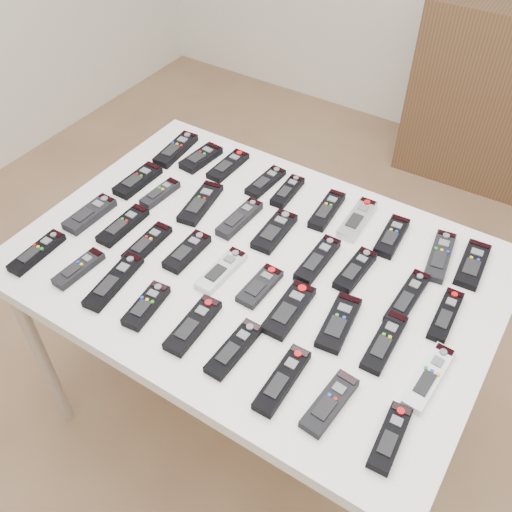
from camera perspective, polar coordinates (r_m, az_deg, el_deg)
The scene contains 40 objects.
ground at distance 2.19m, azimuth 2.01°, elevation -13.70°, with size 4.00×4.00×0.00m, color brown.
table at distance 1.57m, azimuth -0.00°, elevation -2.02°, with size 1.25×0.88×0.78m.
remote_0 at distance 1.92m, azimuth -8.01°, elevation 10.51°, with size 0.06×0.19×0.02m, color black.
remote_1 at distance 1.87m, azimuth -5.52°, elevation 9.75°, with size 0.06×0.15×0.02m, color black.
remote_2 at distance 1.84m, azimuth -2.81°, elevation 9.01°, with size 0.05×0.16×0.02m, color black.
remote_3 at distance 1.77m, azimuth 0.97°, elevation 7.43°, with size 0.05×0.16×0.02m, color black.
remote_4 at distance 1.73m, azimuth 3.17°, elevation 6.48°, with size 0.04×0.15×0.02m, color black.
remote_5 at distance 1.67m, azimuth 7.10°, elevation 4.57°, with size 0.05×0.17×0.02m, color black.
remote_6 at distance 1.65m, azimuth 10.10°, elevation 3.64°, with size 0.05×0.18×0.02m, color #B7B7BC.
remote_7 at distance 1.62m, azimuth 13.43°, elevation 1.92°, with size 0.05×0.16×0.02m, color black.
remote_8 at distance 1.60m, azimuth 17.92°, elevation -0.00°, with size 0.05×0.19×0.02m, color black.
remote_9 at distance 1.61m, azimuth 20.84°, elevation -0.78°, with size 0.06×0.17×0.02m, color black.
remote_10 at distance 1.81m, azimuth -11.73°, elevation 7.42°, with size 0.06×0.17×0.02m, color black.
remote_11 at distance 1.74m, azimuth -9.56°, elevation 6.19°, with size 0.04×0.14×0.02m, color black.
remote_12 at distance 1.69m, azimuth -5.57°, elevation 5.29°, with size 0.06×0.19×0.02m, color black.
remote_13 at distance 1.63m, azimuth -1.66°, elevation 3.78°, with size 0.05×0.17×0.02m, color black.
remote_14 at distance 1.59m, azimuth 1.86°, elevation 2.50°, with size 0.06×0.17×0.02m, color black.
remote_15 at distance 1.52m, azimuth 6.18°, elevation -0.37°, with size 0.05×0.18×0.02m, color black.
remote_16 at distance 1.51m, azimuth 9.89°, elevation -1.40°, with size 0.05×0.16×0.02m, color black.
remote_17 at distance 1.47m, azimuth 14.90°, elevation -4.07°, with size 0.05×0.19×0.02m, color black.
remote_18 at distance 1.46m, azimuth 18.44°, elevation -5.64°, with size 0.04×0.17×0.02m, color black.
remote_19 at distance 1.71m, azimuth -16.29°, elevation 4.05°, with size 0.06×0.16×0.02m, color black.
remote_20 at distance 1.65m, azimuth -13.15°, elevation 3.01°, with size 0.05×0.17×0.02m, color black.
remote_21 at distance 1.59m, azimuth -10.81°, elevation 1.27°, with size 0.05×0.16×0.02m, color black.
remote_22 at distance 1.54m, azimuth -6.91°, elevation 0.44°, with size 0.05×0.15×0.02m, color black.
remote_23 at distance 1.49m, azimuth -3.49°, elevation -1.44°, with size 0.05×0.17×0.02m, color #B7B7BC.
remote_24 at distance 1.45m, azimuth 0.39°, elevation -3.02°, with size 0.05×0.14×0.02m, color black.
remote_25 at distance 1.40m, azimuth 3.32°, elevation -5.37°, with size 0.06×0.18×0.02m, color black.
remote_26 at distance 1.39m, azimuth 8.28°, elevation -6.59°, with size 0.06×0.17×0.02m, color black.
remote_27 at distance 1.37m, azimuth 12.72°, elevation -8.38°, with size 0.05×0.18×0.02m, color black.
remote_28 at distance 1.34m, azimuth 16.90°, elevation -11.54°, with size 0.05×0.19×0.02m, color silver.
remote_29 at distance 1.64m, azimuth -21.06°, elevation 0.35°, with size 0.05×0.17×0.02m, color black.
remote_30 at distance 1.56m, azimuth -17.30°, elevation -1.20°, with size 0.04×0.15×0.02m, color black.
remote_31 at distance 1.50m, azimuth -14.03°, elevation -2.47°, with size 0.05×0.20×0.02m, color black.
remote_32 at distance 1.43m, azimuth -10.92°, elevation -4.89°, with size 0.05×0.14×0.02m, color black.
remote_33 at distance 1.37m, azimuth -6.31°, elevation -6.88°, with size 0.05×0.18×0.02m, color black.
remote_34 at distance 1.33m, azimuth -2.22°, elevation -9.26°, with size 0.05×0.17×0.02m, color black.
remote_35 at distance 1.28m, azimuth 2.64°, elevation -12.28°, with size 0.05×0.18×0.02m, color black.
remote_36 at distance 1.26m, azimuth 7.38°, elevation -14.38°, with size 0.05×0.16×0.02m, color black.
remote_37 at distance 1.24m, azimuth 13.27°, elevation -17.25°, with size 0.05×0.16×0.02m, color black.
Camera 1 is at (0.55, -1.00, 1.87)m, focal length 40.00 mm.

